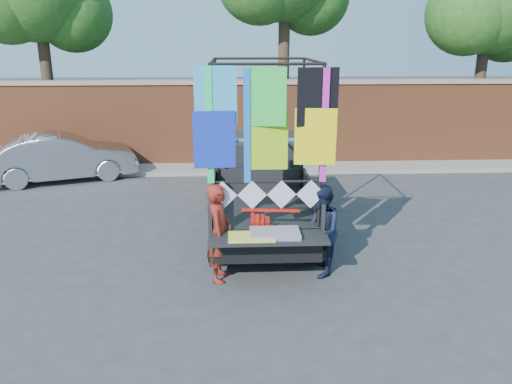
{
  "coord_description": "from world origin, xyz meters",
  "views": [
    {
      "loc": [
        -0.66,
        -8.22,
        3.78
      ],
      "look_at": [
        -0.29,
        -0.23,
        1.32
      ],
      "focal_mm": 35.0,
      "sensor_mm": 36.0,
      "label": 1
    }
  ],
  "objects_px": {
    "sedan": "(63,157)",
    "man": "(321,231)",
    "pickup_truck": "(258,182)",
    "woman": "(219,233)"
  },
  "relations": [
    {
      "from": "sedan",
      "to": "man",
      "type": "relative_size",
      "value": 2.57
    },
    {
      "from": "pickup_truck",
      "to": "man",
      "type": "xyz_separation_m",
      "value": [
        0.89,
        -2.67,
        -0.1
      ]
    },
    {
      "from": "pickup_truck",
      "to": "woman",
      "type": "bearing_deg",
      "value": -105.39
    },
    {
      "from": "sedan",
      "to": "woman",
      "type": "distance_m",
      "value": 7.7
    },
    {
      "from": "pickup_truck",
      "to": "man",
      "type": "height_order",
      "value": "pickup_truck"
    },
    {
      "from": "sedan",
      "to": "man",
      "type": "xyz_separation_m",
      "value": [
        6.14,
        -6.15,
        0.12
      ]
    },
    {
      "from": "pickup_truck",
      "to": "man",
      "type": "relative_size",
      "value": 3.57
    },
    {
      "from": "pickup_truck",
      "to": "man",
      "type": "bearing_deg",
      "value": -71.47
    },
    {
      "from": "sedan",
      "to": "woman",
      "type": "relative_size",
      "value": 2.44
    },
    {
      "from": "sedan",
      "to": "pickup_truck",
      "type": "bearing_deg",
      "value": -142.85
    }
  ]
}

